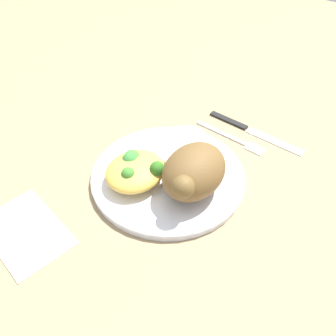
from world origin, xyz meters
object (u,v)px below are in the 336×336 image
Objects in this scene: plate at (168,175)px; rice_pile at (181,145)px; mac_cheese_with_broccoli at (135,170)px; roasted_chicken at (194,172)px; knife at (247,128)px; fork at (233,138)px; napkin at (26,231)px.

rice_pile is at bearing -168.27° from plate.
mac_cheese_with_broccoli is (0.04, -0.03, 0.02)m from plate.
plate is at bearing -98.72° from roasted_chicken.
rice_pile is 0.16m from knife.
knife reaches higher than fork.
roasted_chicken is 1.21× the size of mac_cheese_with_broccoli.
mac_cheese_with_broccoli is 0.68× the size of fork.
roasted_chicken is 0.17m from fork.
mac_cheese_with_broccoli is 0.21m from fork.
roasted_chicken is 0.09m from rice_pile.
mac_cheese_with_broccoli reaches higher than rice_pile.
fork reaches higher than napkin.
roasted_chicken is 0.21m from knife.
knife is at bearing 167.90° from plate.
roasted_chicken is (0.01, 0.05, 0.04)m from plate.
roasted_chicken is 1.10× the size of rice_pile.
mac_cheese_with_broccoli reaches higher than fork.
mac_cheese_with_broccoli is 0.51× the size of knife.
roasted_chicken is 0.25m from napkin.
knife is (-0.14, 0.05, -0.03)m from rice_pile.
fork is 0.38m from napkin.
rice_pile is 0.09m from mac_cheese_with_broccoli.
plate is 0.07m from roasted_chicken.
knife reaches higher than napkin.
fork is 0.04m from knife.
plate is 0.06m from rice_pile.
napkin is (0.26, -0.09, -0.03)m from rice_pile.
rice_pile reaches higher than napkin.
rice_pile is 0.79× the size of napkin.
napkin is at bearing -20.21° from fork.
fork is 0.75× the size of knife.
roasted_chicken is at bearing 81.28° from plate.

